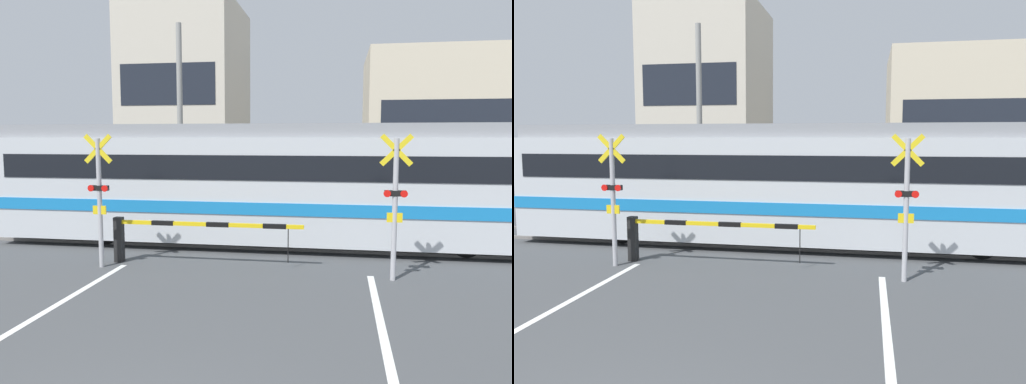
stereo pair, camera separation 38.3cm
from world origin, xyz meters
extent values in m
cube|color=gray|center=(0.00, 9.68, 0.04)|extent=(50.00, 0.10, 0.08)
cube|color=gray|center=(0.00, 11.11, 0.04)|extent=(50.00, 0.10, 0.08)
cube|color=silver|center=(0.49, 10.39, 1.63)|extent=(15.68, 2.64, 2.79)
cube|color=gray|center=(0.49, 10.39, 3.20)|extent=(15.52, 2.33, 0.36)
cube|color=#197AC6|center=(0.49, 10.39, 1.21)|extent=(15.69, 2.70, 0.32)
cube|color=black|center=(0.49, 10.39, 2.25)|extent=(15.05, 2.68, 0.64)
cube|color=black|center=(-7.36, 10.39, 2.25)|extent=(0.03, 1.85, 0.80)
cylinder|color=black|center=(-4.37, 9.68, 0.38)|extent=(0.76, 0.12, 0.76)
cylinder|color=black|center=(-4.37, 11.11, 0.38)|extent=(0.76, 0.12, 0.76)
cylinder|color=black|center=(5.35, 9.68, 0.38)|extent=(0.76, 0.12, 0.76)
cylinder|color=black|center=(5.35, 11.11, 0.38)|extent=(0.76, 0.12, 0.76)
cube|color=black|center=(-3.12, 7.83, 0.55)|extent=(0.20, 0.20, 1.10)
cube|color=yellow|center=(-0.87, 7.83, 0.99)|extent=(4.49, 0.09, 0.09)
cube|color=black|center=(-1.99, 7.83, 0.99)|extent=(0.54, 0.10, 0.10)
cube|color=black|center=(-0.64, 7.83, 0.99)|extent=(0.54, 0.10, 0.10)
cube|color=black|center=(0.71, 7.83, 0.99)|extent=(0.54, 0.10, 0.10)
cylinder|color=black|center=(1.02, 7.83, 0.55)|extent=(0.02, 0.02, 0.79)
cube|color=black|center=(3.12, 13.10, 0.55)|extent=(0.20, 0.20, 1.10)
cube|color=yellow|center=(0.87, 13.10, 0.99)|extent=(4.49, 0.09, 0.09)
cube|color=black|center=(1.99, 13.10, 0.99)|extent=(0.54, 0.10, 0.10)
cube|color=black|center=(0.64, 13.10, 0.99)|extent=(0.54, 0.10, 0.10)
cube|color=black|center=(-0.71, 13.10, 0.99)|extent=(0.54, 0.10, 0.10)
cylinder|color=black|center=(-1.02, 13.10, 0.55)|extent=(0.02, 0.02, 0.79)
cylinder|color=#B2B2B7|center=(-3.32, 7.29, 1.50)|extent=(0.11, 0.11, 3.01)
cube|color=yellow|center=(-3.32, 7.29, 2.77)|extent=(0.68, 0.04, 0.68)
cube|color=yellow|center=(-3.32, 7.29, 2.77)|extent=(0.68, 0.04, 0.68)
cube|color=black|center=(-3.32, 7.29, 1.86)|extent=(0.44, 0.12, 0.12)
cylinder|color=red|center=(-3.49, 7.22, 1.86)|extent=(0.15, 0.03, 0.15)
cylinder|color=red|center=(-3.15, 7.22, 1.86)|extent=(0.15, 0.03, 0.15)
cube|color=yellow|center=(-3.32, 7.27, 1.35)|extent=(0.32, 0.03, 0.20)
cylinder|color=#B2B2B7|center=(3.32, 7.29, 1.50)|extent=(0.11, 0.11, 3.01)
cube|color=yellow|center=(3.32, 7.29, 2.77)|extent=(0.68, 0.04, 0.68)
cube|color=yellow|center=(3.32, 7.29, 2.77)|extent=(0.68, 0.04, 0.68)
cube|color=black|center=(3.32, 7.29, 1.86)|extent=(0.44, 0.12, 0.12)
cylinder|color=red|center=(3.15, 7.22, 1.86)|extent=(0.15, 0.03, 0.15)
cylinder|color=red|center=(3.49, 7.22, 1.86)|extent=(0.15, 0.03, 0.15)
cube|color=yellow|center=(3.32, 7.27, 1.35)|extent=(0.32, 0.03, 0.20)
cylinder|color=#33384C|center=(1.01, 14.77, 0.40)|extent=(0.13, 0.13, 0.79)
cylinder|color=#33384C|center=(1.15, 14.77, 0.40)|extent=(0.13, 0.13, 0.79)
cube|color=maroon|center=(1.08, 14.77, 1.11)|extent=(0.38, 0.22, 0.63)
sphere|color=tan|center=(1.08, 14.77, 1.54)|extent=(0.22, 0.22, 0.22)
cube|color=beige|center=(-6.40, 24.31, 5.15)|extent=(5.88, 7.06, 10.30)
cube|color=#1E232D|center=(-6.40, 20.77, 5.67)|extent=(4.94, 0.03, 2.06)
cube|color=beige|center=(6.89, 24.31, 3.66)|extent=(6.85, 7.06, 7.32)
cube|color=#1E232D|center=(6.89, 20.77, 4.03)|extent=(5.75, 0.03, 1.46)
cylinder|color=gray|center=(-4.07, 15.60, 3.71)|extent=(0.22, 0.22, 7.41)
camera|label=1|loc=(2.16, -3.40, 3.03)|focal=35.00mm
camera|label=2|loc=(2.54, -3.33, 3.03)|focal=35.00mm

